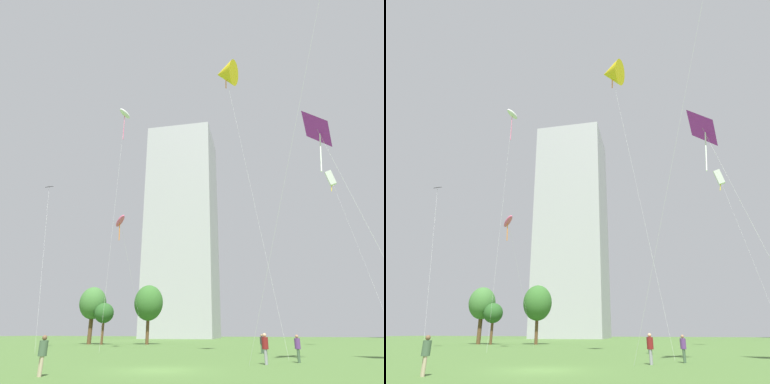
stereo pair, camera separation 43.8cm
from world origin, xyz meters
The scene contains 15 objects.
ground centered at (0.00, 0.00, 0.00)m, with size 280.00×280.00×0.00m, color #476B30.
person_standing_0 centered at (6.88, 7.54, 1.01)m, with size 0.39×0.39×1.75m.
person_standing_2 centered at (2.95, 17.41, 0.99)m, with size 0.38×0.38×1.71m.
person_standing_3 centered at (5.02, 5.38, 1.07)m, with size 0.41×0.41×1.85m.
person_standing_4 centered at (-3.96, -4.47, 1.03)m, with size 0.40×0.40×1.78m.
kite_flying_1 centered at (1.96, 11.22, 28.65)m, with size 5.51×3.46×30.24m.
kite_flying_2 centered at (-24.53, 15.78, 20.28)m, with size 7.31×6.01×20.95m.
kite_flying_4 centered at (-13.96, 16.54, 30.41)m, with size 2.00×4.33×31.08m.
kite_flying_5 centered at (10.16, 5.46, 16.06)m, with size 5.34×2.63×17.25m.
kite_flying_7 centered at (-15.20, 19.59, 15.68)m, with size 2.57×8.06×16.49m.
kite_flying_8 centered at (12.68, 33.84, 23.89)m, with size 4.27×7.37×25.17m.
park_tree_0 centered at (-28.39, 34.32, 6.48)m, with size 4.53×4.53×9.23m.
park_tree_1 centered at (-25.72, 33.93, 4.81)m, with size 3.21×3.21×6.47m.
park_tree_2 centered at (-18.89, 36.76, 6.50)m, with size 4.86×4.86×9.44m.
distant_highrise_1 centered at (-33.72, 91.38, 35.99)m, with size 22.47×21.61×71.98m, color #A8A8AD.
Camera 1 is at (8.65, -19.01, 1.92)m, focal length 32.32 mm.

